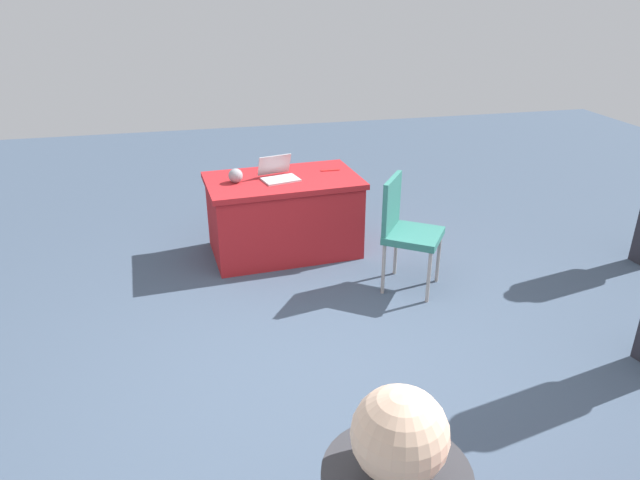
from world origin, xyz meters
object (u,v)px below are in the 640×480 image
object	(u,v)px
table_foreground	(284,215)
yarn_ball	(236,176)
laptop_silver	(279,175)
chair_aisle	(405,226)
scissors_red	(330,170)

from	to	relation	value
table_foreground	yarn_ball	world-z (taller)	yarn_ball
yarn_ball	laptop_silver	bearing A→B (deg)	-178.62
chair_aisle	yarn_ball	distance (m)	1.60
chair_aisle	yarn_ball	world-z (taller)	chair_aisle
table_foreground	chair_aisle	world-z (taller)	chair_aisle
table_foreground	laptop_silver	bearing A→B (deg)	27.36
table_foreground	yarn_ball	distance (m)	0.61
laptop_silver	yarn_ball	bearing A→B (deg)	-11.96
yarn_ball	scissors_red	xyz separation A→B (m)	(-0.92, -0.15, -0.06)
scissors_red	laptop_silver	bearing A→B (deg)	-164.11
chair_aisle	yarn_ball	bearing A→B (deg)	-89.26
table_foreground	scissors_red	bearing A→B (deg)	-165.74
laptop_silver	yarn_ball	world-z (taller)	laptop_silver
table_foreground	chair_aisle	distance (m)	1.28
laptop_silver	chair_aisle	bearing A→B (deg)	121.70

